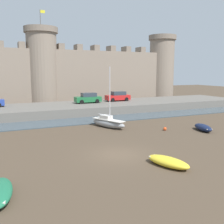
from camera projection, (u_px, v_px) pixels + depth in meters
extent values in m
plane|color=#4C3D2D|center=(118.00, 155.00, 19.79)|extent=(160.00, 160.00, 0.00)
cube|color=#3D4C56|center=(70.00, 122.00, 32.36)|extent=(80.00, 4.50, 0.10)
cube|color=#666059|center=(57.00, 110.00, 38.81)|extent=(64.27, 10.00, 1.26)
cube|color=gray|center=(43.00, 78.00, 48.05)|extent=(52.27, 2.80, 10.19)
cylinder|color=gray|center=(42.00, 70.00, 47.83)|extent=(5.35, 5.35, 13.04)
cylinder|color=#796B5D|center=(41.00, 30.00, 46.75)|extent=(6.00, 6.00, 1.00)
cylinder|color=#4C4742|center=(40.00, 18.00, 46.44)|extent=(0.10, 0.10, 3.00)
cube|color=yellow|center=(43.00, 12.00, 46.44)|extent=(0.80, 0.04, 0.50)
cylinder|color=gray|center=(162.00, 70.00, 58.43)|extent=(5.35, 5.35, 13.04)
cylinder|color=#796B5D|center=(163.00, 38.00, 57.36)|extent=(6.00, 6.00, 1.00)
cube|color=gray|center=(0.00, 45.00, 44.39)|extent=(1.10, 2.52, 1.10)
cube|color=gray|center=(21.00, 45.00, 45.79)|extent=(1.10, 2.52, 1.10)
cube|color=gray|center=(60.00, 47.00, 48.57)|extent=(1.10, 2.52, 1.10)
cube|color=gray|center=(78.00, 48.00, 49.97)|extent=(1.10, 2.52, 1.10)
cube|color=gray|center=(95.00, 48.00, 51.36)|extent=(1.10, 2.52, 1.10)
cube|color=gray|center=(111.00, 49.00, 52.76)|extent=(1.10, 2.52, 1.10)
cube|color=gray|center=(126.00, 49.00, 54.15)|extent=(1.10, 2.52, 1.10)
cube|color=gray|center=(140.00, 50.00, 55.54)|extent=(1.10, 2.52, 1.10)
ellipsoid|color=#1E6B47|center=(0.00, 192.00, 12.99)|extent=(1.52, 3.55, 0.60)
cube|color=beige|center=(0.00, 188.00, 13.22)|extent=(1.06, 0.29, 0.06)
ellipsoid|color=yellow|center=(168.00, 162.00, 17.32)|extent=(2.20, 3.38, 0.61)
ellipsoid|color=#F2F246|center=(168.00, 161.00, 17.31)|extent=(1.75, 2.75, 0.34)
cube|color=beige|center=(171.00, 161.00, 17.13)|extent=(1.06, 0.53, 0.06)
cube|color=beige|center=(153.00, 156.00, 18.19)|extent=(0.74, 0.49, 0.08)
ellipsoid|color=#141E3D|center=(203.00, 128.00, 27.66)|extent=(1.75, 3.08, 0.71)
ellipsoid|color=navy|center=(203.00, 127.00, 27.65)|extent=(1.39, 2.51, 0.39)
cube|color=beige|center=(202.00, 126.00, 27.85)|extent=(0.97, 0.41, 0.06)
cube|color=beige|center=(209.00, 129.00, 26.55)|extent=(0.66, 0.41, 0.08)
ellipsoid|color=gray|center=(108.00, 123.00, 29.34)|extent=(2.94, 4.86, 0.92)
cube|color=silver|center=(108.00, 120.00, 29.27)|extent=(2.55, 4.26, 0.08)
cube|color=silver|center=(106.00, 117.00, 29.47)|extent=(1.24, 1.53, 0.44)
cylinder|color=silver|center=(110.00, 93.00, 28.66)|extent=(0.10, 0.10, 5.84)
cylinder|color=silver|center=(105.00, 115.00, 29.52)|extent=(0.89, 2.01, 0.08)
sphere|color=#E04C1E|center=(165.00, 129.00, 27.85)|extent=(0.37, 0.37, 0.37)
cube|color=red|center=(118.00, 97.00, 44.41)|extent=(4.12, 1.76, 0.80)
cube|color=#2D3842|center=(118.00, 93.00, 44.36)|extent=(2.28, 1.53, 0.64)
cylinder|color=black|center=(113.00, 100.00, 43.18)|extent=(0.64, 0.19, 0.64)
cylinder|color=black|center=(109.00, 99.00, 44.72)|extent=(0.64, 0.19, 0.64)
cylinder|color=black|center=(127.00, 99.00, 44.18)|extent=(0.64, 0.19, 0.64)
cylinder|color=black|center=(122.00, 98.00, 45.72)|extent=(0.64, 0.19, 0.64)
cube|color=#1E6638|center=(88.00, 99.00, 41.53)|extent=(4.12, 1.76, 0.80)
cube|color=#2D3842|center=(89.00, 95.00, 41.48)|extent=(2.28, 1.53, 0.64)
cylinder|color=black|center=(82.00, 102.00, 40.30)|extent=(0.64, 0.19, 0.64)
cylinder|color=black|center=(79.00, 101.00, 41.84)|extent=(0.64, 0.19, 0.64)
cylinder|color=black|center=(97.00, 101.00, 41.30)|extent=(0.64, 0.19, 0.64)
cylinder|color=black|center=(94.00, 100.00, 42.85)|extent=(0.64, 0.19, 0.64)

